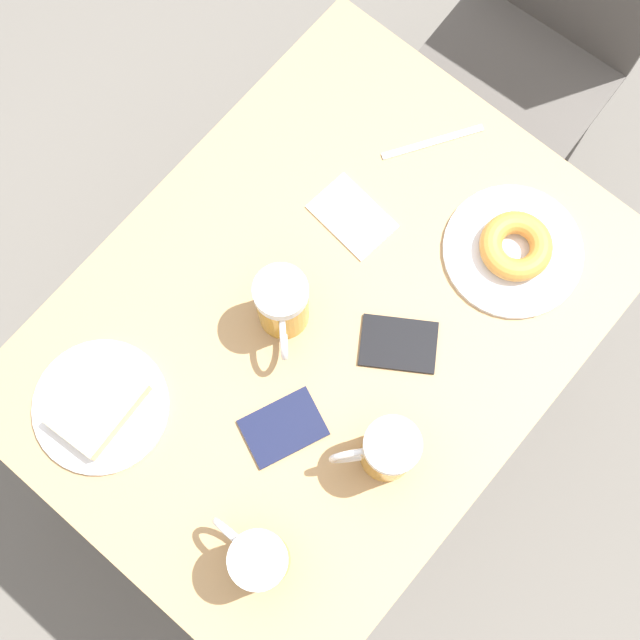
{
  "coord_description": "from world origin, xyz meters",
  "views": [
    {
      "loc": [
        0.24,
        -0.29,
        2.21
      ],
      "look_at": [
        0.0,
        0.0,
        0.8
      ],
      "focal_mm": 50.0,
      "sensor_mm": 36.0,
      "label": 1
    }
  ],
  "objects_px": {
    "plate_with_donut": "(514,249)",
    "beer_mug_left": "(282,305)",
    "passport_near_edge": "(399,344)",
    "plate_with_cake": "(99,406)",
    "beer_mug_right": "(259,558)",
    "fork": "(433,142)",
    "chair": "(545,22)",
    "beer_mug_center": "(387,450)",
    "napkin_folded": "(352,216)",
    "passport_far_edge": "(283,428)"
  },
  "relations": [
    {
      "from": "beer_mug_left",
      "to": "fork",
      "type": "relative_size",
      "value": 0.89
    },
    {
      "from": "fork",
      "to": "passport_near_edge",
      "type": "bearing_deg",
      "value": -60.29
    },
    {
      "from": "plate_with_donut",
      "to": "fork",
      "type": "height_order",
      "value": "plate_with_donut"
    },
    {
      "from": "chair",
      "to": "passport_near_edge",
      "type": "distance_m",
      "value": 0.85
    },
    {
      "from": "chair",
      "to": "beer_mug_right",
      "type": "height_order",
      "value": "chair"
    },
    {
      "from": "chair",
      "to": "beer_mug_center",
      "type": "xyz_separation_m",
      "value": [
        0.32,
        -0.95,
        0.28
      ]
    },
    {
      "from": "beer_mug_center",
      "to": "passport_far_edge",
      "type": "bearing_deg",
      "value": -155.23
    },
    {
      "from": "beer_mug_left",
      "to": "napkin_folded",
      "type": "height_order",
      "value": "beer_mug_left"
    },
    {
      "from": "beer_mug_center",
      "to": "fork",
      "type": "bearing_deg",
      "value": 120.37
    },
    {
      "from": "plate_with_donut",
      "to": "beer_mug_left",
      "type": "height_order",
      "value": "beer_mug_left"
    },
    {
      "from": "beer_mug_left",
      "to": "beer_mug_right",
      "type": "bearing_deg",
      "value": -54.16
    },
    {
      "from": "beer_mug_right",
      "to": "fork",
      "type": "distance_m",
      "value": 0.77
    },
    {
      "from": "plate_with_cake",
      "to": "beer_mug_right",
      "type": "xyz_separation_m",
      "value": [
        0.36,
        -0.01,
        0.06
      ]
    },
    {
      "from": "beer_mug_right",
      "to": "fork",
      "type": "height_order",
      "value": "beer_mug_right"
    },
    {
      "from": "plate_with_donut",
      "to": "plate_with_cake",
      "type": "bearing_deg",
      "value": -118.34
    },
    {
      "from": "beer_mug_center",
      "to": "passport_near_edge",
      "type": "bearing_deg",
      "value": 121.71
    },
    {
      "from": "beer_mug_left",
      "to": "beer_mug_center",
      "type": "bearing_deg",
      "value": -14.6
    },
    {
      "from": "chair",
      "to": "plate_with_donut",
      "type": "distance_m",
      "value": 0.64
    },
    {
      "from": "beer_mug_left",
      "to": "passport_far_edge",
      "type": "distance_m",
      "value": 0.2
    },
    {
      "from": "beer_mug_center",
      "to": "napkin_folded",
      "type": "relative_size",
      "value": 1.01
    },
    {
      "from": "fork",
      "to": "chair",
      "type": "bearing_deg",
      "value": 94.52
    },
    {
      "from": "fork",
      "to": "passport_near_edge",
      "type": "distance_m",
      "value": 0.37
    },
    {
      "from": "beer_mug_right",
      "to": "passport_near_edge",
      "type": "bearing_deg",
      "value": 97.58
    },
    {
      "from": "plate_with_donut",
      "to": "passport_near_edge",
      "type": "distance_m",
      "value": 0.26
    },
    {
      "from": "passport_near_edge",
      "to": "passport_far_edge",
      "type": "bearing_deg",
      "value": -103.36
    },
    {
      "from": "beer_mug_left",
      "to": "napkin_folded",
      "type": "distance_m",
      "value": 0.22
    },
    {
      "from": "beer_mug_right",
      "to": "fork",
      "type": "bearing_deg",
      "value": 108.14
    },
    {
      "from": "plate_with_cake",
      "to": "beer_mug_left",
      "type": "relative_size",
      "value": 1.5
    },
    {
      "from": "beer_mug_right",
      "to": "fork",
      "type": "xyz_separation_m",
      "value": [
        -0.24,
        0.73,
        -0.07
      ]
    },
    {
      "from": "beer_mug_left",
      "to": "napkin_folded",
      "type": "relative_size",
      "value": 1.01
    },
    {
      "from": "fork",
      "to": "plate_with_cake",
      "type": "bearing_deg",
      "value": -99.31
    },
    {
      "from": "plate_with_cake",
      "to": "passport_near_edge",
      "type": "distance_m",
      "value": 0.5
    },
    {
      "from": "chair",
      "to": "beer_mug_right",
      "type": "relative_size",
      "value": 6.46
    },
    {
      "from": "chair",
      "to": "beer_mug_left",
      "type": "bearing_deg",
      "value": -89.94
    },
    {
      "from": "plate_with_cake",
      "to": "napkin_folded",
      "type": "bearing_deg",
      "value": 79.15
    },
    {
      "from": "chair",
      "to": "passport_far_edge",
      "type": "relative_size",
      "value": 6.36
    },
    {
      "from": "plate_with_cake",
      "to": "passport_far_edge",
      "type": "relative_size",
      "value": 1.48
    },
    {
      "from": "chair",
      "to": "plate_with_donut",
      "type": "relative_size",
      "value": 4.0
    },
    {
      "from": "plate_with_donut",
      "to": "napkin_folded",
      "type": "xyz_separation_m",
      "value": [
        -0.25,
        -0.13,
        -0.01
      ]
    },
    {
      "from": "napkin_folded",
      "to": "fork",
      "type": "relative_size",
      "value": 0.88
    },
    {
      "from": "beer_mug_right",
      "to": "napkin_folded",
      "type": "bearing_deg",
      "value": 115.93
    },
    {
      "from": "napkin_folded",
      "to": "passport_far_edge",
      "type": "xyz_separation_m",
      "value": [
        0.15,
        -0.35,
        0.0
      ]
    },
    {
      "from": "plate_with_donut",
      "to": "fork",
      "type": "bearing_deg",
      "value": 162.71
    },
    {
      "from": "chair",
      "to": "passport_far_edge",
      "type": "xyz_separation_m",
      "value": [
        0.17,
        -1.02,
        0.21
      ]
    },
    {
      "from": "beer_mug_left",
      "to": "passport_near_edge",
      "type": "distance_m",
      "value": 0.21
    },
    {
      "from": "beer_mug_left",
      "to": "plate_with_donut",
      "type": "bearing_deg",
      "value": 56.85
    },
    {
      "from": "chair",
      "to": "napkin_folded",
      "type": "relative_size",
      "value": 6.53
    },
    {
      "from": "beer_mug_center",
      "to": "beer_mug_right",
      "type": "height_order",
      "value": "same"
    },
    {
      "from": "beer_mug_right",
      "to": "plate_with_donut",
      "type": "bearing_deg",
      "value": 90.66
    },
    {
      "from": "passport_near_edge",
      "to": "plate_with_cake",
      "type": "bearing_deg",
      "value": -127.45
    }
  ]
}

